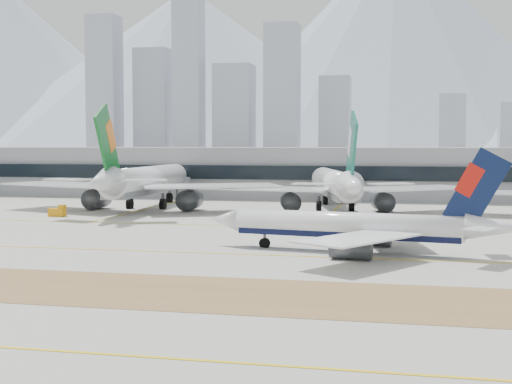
% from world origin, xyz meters
% --- Properties ---
extents(ground, '(3000.00, 3000.00, 0.00)m').
position_xyz_m(ground, '(0.00, 0.00, 0.00)').
color(ground, '#99978F').
rests_on(ground, ground).
extents(taxiing_airliner, '(46.51, 40.01, 15.68)m').
position_xyz_m(taxiing_airliner, '(26.50, 0.20, 3.78)').
color(taxiing_airliner, white).
rests_on(taxiing_airliner, ground).
extents(widebody_eva, '(69.74, 68.23, 24.88)m').
position_xyz_m(widebody_eva, '(-29.59, 60.03, 6.61)').
color(widebody_eva, white).
rests_on(widebody_eva, ground).
extents(widebody_cathay, '(62.84, 62.65, 23.06)m').
position_xyz_m(widebody_cathay, '(16.80, 64.41, 6.13)').
color(widebody_cathay, white).
rests_on(widebody_cathay, ground).
extents(terminal, '(280.00, 43.10, 15.00)m').
position_xyz_m(terminal, '(0.00, 114.84, 7.50)').
color(terminal, gray).
rests_on(terminal, ground).
extents(gse_b, '(3.55, 2.00, 2.60)m').
position_xyz_m(gse_b, '(-42.05, 39.58, 1.05)').
color(gse_b, orange).
rests_on(gse_b, ground).
extents(city_skyline, '(342.00, 49.80, 140.00)m').
position_xyz_m(city_skyline, '(-106.76, 453.42, 49.80)').
color(city_skyline, '#979CAC').
rests_on(city_skyline, ground).
extents(mountain_ridge, '(2830.00, 1120.00, 470.00)m').
position_xyz_m(mountain_ridge, '(33.00, 1404.14, 181.85)').
color(mountain_ridge, '#9EA8B7').
rests_on(mountain_ridge, ground).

